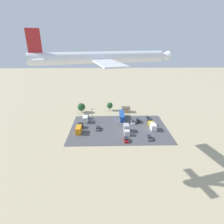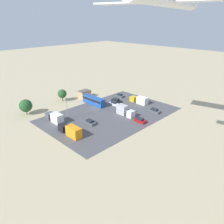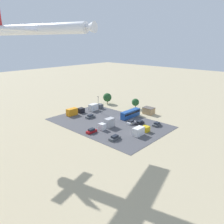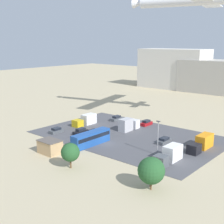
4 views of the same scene
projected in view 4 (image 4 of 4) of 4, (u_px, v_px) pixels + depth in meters
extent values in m
plane|color=tan|center=(107.00, 144.00, 76.49)|extent=(400.00, 400.00, 0.00)
cube|color=#4C4C51|center=(129.00, 136.00, 82.95)|extent=(47.87, 31.11, 0.08)
cube|color=tan|center=(50.00, 147.00, 69.81)|extent=(4.95, 3.54, 2.95)
cube|color=#59514C|center=(50.00, 140.00, 69.47)|extent=(5.19, 3.78, 0.12)
cube|color=#1E4C9E|center=(91.00, 138.00, 75.14)|extent=(2.47, 11.15, 3.27)
cube|color=black|center=(91.00, 136.00, 75.01)|extent=(2.51, 10.70, 0.91)
cube|color=#4C5156|center=(164.00, 141.00, 76.74)|extent=(1.88, 4.45, 0.83)
cube|color=#1E232D|center=(164.00, 139.00, 76.58)|extent=(1.58, 2.49, 0.61)
cube|color=silver|center=(93.00, 133.00, 83.45)|extent=(1.78, 4.13, 0.87)
cube|color=#1E232D|center=(93.00, 131.00, 83.28)|extent=(1.49, 2.31, 0.64)
cube|color=#4C5156|center=(117.00, 119.00, 98.68)|extent=(1.83, 4.48, 0.88)
cube|color=#1E232D|center=(117.00, 117.00, 98.51)|extent=(1.54, 2.51, 0.65)
cube|color=maroon|center=(146.00, 124.00, 93.05)|extent=(1.78, 4.22, 0.90)
cube|color=#1E232D|center=(146.00, 121.00, 92.88)|extent=(1.50, 2.36, 0.66)
cube|color=#4C5156|center=(56.00, 131.00, 85.34)|extent=(1.88, 4.01, 0.84)
cube|color=#1E232D|center=(56.00, 129.00, 85.18)|extent=(1.58, 2.24, 0.61)
cube|color=black|center=(81.00, 132.00, 84.21)|extent=(1.75, 4.48, 0.95)
cube|color=#1E232D|center=(81.00, 129.00, 84.03)|extent=(1.47, 2.51, 0.70)
cube|color=gold|center=(78.00, 123.00, 91.13)|extent=(2.59, 2.45, 2.07)
cube|color=white|center=(89.00, 119.00, 94.46)|extent=(2.59, 4.36, 2.96)
cube|color=black|center=(194.00, 149.00, 69.41)|extent=(2.44, 2.84, 2.23)
cube|color=orange|center=(204.00, 141.00, 73.28)|extent=(2.44, 5.05, 3.19)
cube|color=silver|center=(134.00, 124.00, 89.88)|extent=(2.41, 2.17, 2.46)
cube|color=#B2B2B7|center=(126.00, 125.00, 86.72)|extent=(2.41, 3.86, 3.51)
cube|color=#4C5156|center=(161.00, 161.00, 62.35)|extent=(2.55, 2.45, 2.25)
cube|color=white|center=(173.00, 153.00, 65.66)|extent=(2.55, 4.35, 3.22)
cylinder|color=brown|center=(71.00, 163.00, 61.76)|extent=(0.36, 0.36, 1.90)
sphere|color=#235128|center=(70.00, 152.00, 61.24)|extent=(3.73, 3.73, 3.73)
cylinder|color=brown|center=(151.00, 185.00, 52.84)|extent=(0.36, 0.36, 1.68)
sphere|color=#235128|center=(151.00, 171.00, 52.27)|extent=(4.66, 4.66, 4.66)
cylinder|color=gray|center=(158.00, 139.00, 68.01)|extent=(0.20, 0.20, 7.50)
cube|color=#4C4C51|center=(158.00, 121.00, 67.13)|extent=(0.90, 0.28, 0.20)
cube|color=#ADA89E|center=(169.00, 77.00, 172.99)|extent=(34.50, 13.43, 10.51)
cube|color=silver|center=(174.00, 69.00, 165.19)|extent=(35.97, 15.98, 20.60)
cone|color=white|center=(139.00, 3.00, 97.44)|extent=(4.23, 3.87, 3.09)
cube|color=white|center=(205.00, 1.00, 88.77)|extent=(13.75, 35.02, 0.36)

